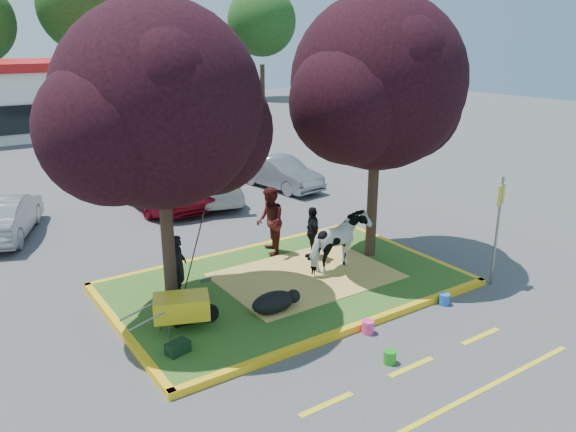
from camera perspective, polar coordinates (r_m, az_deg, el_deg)
ground at (r=13.87m, az=-0.18°, el=-7.23°), size 90.00×90.00×0.00m
median_island at (r=13.84m, az=-0.18°, el=-6.95°), size 8.00×5.00×0.15m
curb_near at (r=12.02m, az=6.81°, el=-11.19°), size 8.30×0.16×0.15m
curb_far at (r=15.88m, az=-5.37°, el=-3.67°), size 8.30×0.16×0.15m
curb_left at (r=12.30m, az=-16.50°, el=-11.13°), size 0.16×5.30×0.15m
curb_right at (r=16.29m, az=11.86°, el=-3.43°), size 0.16×5.30×0.15m
straw_bedding at (r=14.12m, az=1.85°, el=-6.08°), size 4.20×3.00×0.01m
tree_purple_left at (r=11.71m, az=-12.83°, el=9.95°), size 5.06×4.20×6.51m
tree_purple_right at (r=14.58m, az=9.21°, el=12.44°), size 5.30×4.40×6.82m
fire_lane_stripe_a at (r=9.92m, az=3.93°, el=-18.55°), size 1.10×0.12×0.01m
fire_lane_stripe_b at (r=11.06m, az=12.43°, el=-14.73°), size 1.10×0.12×0.01m
fire_lane_stripe_c at (r=12.42m, az=18.99°, el=-11.47°), size 1.10×0.12×0.01m
fire_lane_long at (r=10.43m, az=17.38°, el=-17.40°), size 6.00×0.10×0.01m
retail_building at (r=39.63m, az=-21.15°, el=11.46°), size 20.40×8.40×4.40m
treeline at (r=48.78m, az=-25.65°, el=18.42°), size 46.58×7.80×14.63m
cow at (r=14.23m, az=5.23°, el=-2.71°), size 1.92×1.20×1.50m
calf at (r=12.31m, az=-1.49°, el=-8.75°), size 1.11×0.75×0.44m
handler at (r=13.06m, az=-11.04°, el=-4.99°), size 0.57×0.64×1.47m
visitor_a at (r=15.21m, az=-1.84°, el=-0.55°), size 1.00×1.11×1.86m
visitor_b at (r=14.94m, az=2.49°, el=-1.73°), size 0.61×0.92×1.45m
wheelbarrow at (r=11.66m, az=-10.69°, el=-9.05°), size 1.97×1.03×0.75m
gear_bag_dark at (r=12.12m, az=-10.23°, el=-9.83°), size 0.66×0.41×0.32m
gear_bag_green at (r=11.08m, az=-11.13°, el=-12.99°), size 0.49×0.37×0.23m
sign_post at (r=14.31m, az=20.59°, el=-0.26°), size 0.38×0.14×2.75m
bucket_green at (r=11.03m, az=10.31°, el=-13.91°), size 0.30×0.30×0.26m
bucket_pink at (r=11.94m, az=8.11°, el=-11.11°), size 0.34×0.34×0.28m
bucket_blue at (r=13.47m, az=15.60°, el=-8.15°), size 0.26×0.26×0.26m
car_silver at (r=19.06m, az=-26.85°, el=0.01°), size 2.82×4.28×1.33m
car_red at (r=21.05m, az=-12.62°, el=3.43°), size 2.68×5.69×1.57m
car_white at (r=21.11m, az=-7.73°, el=3.37°), size 3.13×4.86×1.31m
car_grey at (r=22.49m, az=-0.72°, el=4.38°), size 1.86×4.00×1.27m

